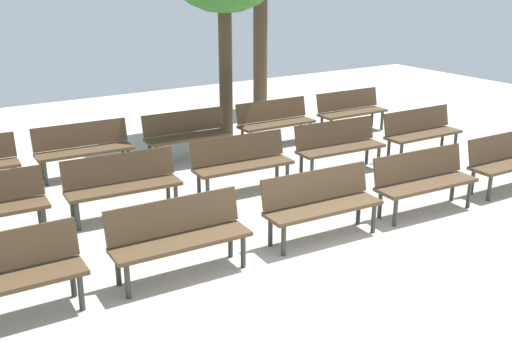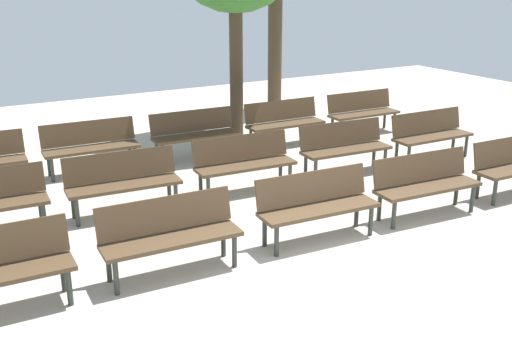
# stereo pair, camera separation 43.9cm
# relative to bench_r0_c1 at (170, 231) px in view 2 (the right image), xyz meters

# --- Properties ---
(ground_plane) EXTENTS (24.08, 24.08, 0.00)m
(ground_plane) POSITION_rel_bench_r0_c1_xyz_m (1.86, -1.64, -0.50)
(ground_plane) COLOR #B2A899
(bench_r0_c1) EXTENTS (1.62, 0.55, 0.87)m
(bench_r0_c1) POSITION_rel_bench_r0_c1_xyz_m (0.00, 0.00, 0.00)
(bench_r0_c1) COLOR #4C3823
(bench_r0_c1) RESTS_ON ground_plane
(bench_r0_c2) EXTENTS (1.63, 0.58, 0.87)m
(bench_r0_c2) POSITION_rel_bench_r0_c1_xyz_m (1.98, -0.08, 0.00)
(bench_r0_c2) COLOR #4C3823
(bench_r0_c2) RESTS_ON ground_plane
(bench_r0_c3) EXTENTS (1.63, 0.59, 0.87)m
(bench_r0_c3) POSITION_rel_bench_r0_c1_xyz_m (3.77, -0.17, 0.00)
(bench_r0_c3) COLOR #4C3823
(bench_r0_c3) RESTS_ON ground_plane
(bench_r1_c1) EXTENTS (1.63, 0.60, 0.87)m
(bench_r1_c1) POSITION_rel_bench_r0_c1_xyz_m (0.09, 2.02, 0.00)
(bench_r1_c1) COLOR #4C3823
(bench_r1_c1) RESTS_ON ground_plane
(bench_r1_c2) EXTENTS (1.63, 0.58, 0.87)m
(bench_r1_c2) POSITION_rel_bench_r0_c1_xyz_m (2.02, 1.96, 0.00)
(bench_r1_c2) COLOR #4C3823
(bench_r1_c2) RESTS_ON ground_plane
(bench_r1_c3) EXTENTS (1.63, 0.59, 0.87)m
(bench_r1_c3) POSITION_rel_bench_r0_c1_xyz_m (3.92, 1.88, 0.00)
(bench_r1_c3) COLOR #4C3823
(bench_r1_c3) RESTS_ON ground_plane
(bench_r1_c4) EXTENTS (1.61, 0.52, 0.87)m
(bench_r1_c4) POSITION_rel_bench_r0_c1_xyz_m (5.81, 1.76, 0.00)
(bench_r1_c4) COLOR #4C3823
(bench_r1_c4) RESTS_ON ground_plane
(bench_r2_c1) EXTENTS (1.62, 0.55, 0.87)m
(bench_r2_c1) POSITION_rel_bench_r0_c1_xyz_m (0.18, 4.08, 0.00)
(bench_r2_c1) COLOR #4C3823
(bench_r2_c1) RESTS_ON ground_plane
(bench_r2_c2) EXTENTS (1.62, 0.55, 0.87)m
(bench_r2_c2) POSITION_rel_bench_r0_c1_xyz_m (2.07, 3.95, 0.00)
(bench_r2_c2) COLOR #4C3823
(bench_r2_c2) RESTS_ON ground_plane
(bench_r2_c3) EXTENTS (1.61, 0.51, 0.87)m
(bench_r2_c3) POSITION_rel_bench_r0_c1_xyz_m (3.98, 3.89, 0.00)
(bench_r2_c3) COLOR #4C3823
(bench_r2_c3) RESTS_ON ground_plane
(bench_r2_c4) EXTENTS (1.61, 0.52, 0.87)m
(bench_r2_c4) POSITION_rel_bench_r0_c1_xyz_m (5.91, 3.84, 0.00)
(bench_r2_c4) COLOR #4C3823
(bench_r2_c4) RESTS_ON ground_plane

